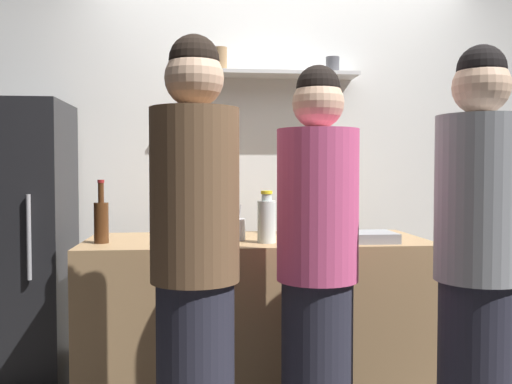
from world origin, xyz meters
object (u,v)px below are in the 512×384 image
(person_grey_hoodie, at_px, (478,269))
(water_bottle_plastic, at_px, (267,220))
(wine_bottle_green_glass, at_px, (289,211))
(person_brown_jacket, at_px, (195,268))
(wine_bottle_amber_glass, at_px, (101,220))
(utensil_holder, at_px, (235,229))
(baking_pan, at_px, (361,237))
(refrigerator, at_px, (17,245))
(person_pink_top, at_px, (317,270))

(person_grey_hoodie, bearing_deg, water_bottle_plastic, 107.98)
(wine_bottle_green_glass, xyz_separation_m, water_bottle_plastic, (-0.17, -0.38, -0.02))
(person_brown_jacket, bearing_deg, wine_bottle_amber_glass, -35.77)
(person_brown_jacket, bearing_deg, utensil_holder, -82.68)
(baking_pan, height_order, person_grey_hoodie, person_grey_hoodie)
(refrigerator, relative_size, water_bottle_plastic, 6.23)
(person_brown_jacket, bearing_deg, baking_pan, -120.49)
(wine_bottle_amber_glass, xyz_separation_m, person_grey_hoodie, (1.58, -0.78, -0.13))
(wine_bottle_amber_glass, relative_size, person_grey_hoodie, 0.18)
(person_brown_jacket, bearing_deg, refrigerator, -27.91)
(water_bottle_plastic, bearing_deg, person_grey_hoodie, -43.54)
(person_brown_jacket, height_order, person_grey_hoodie, person_brown_jacket)
(person_brown_jacket, xyz_separation_m, person_grey_hoodie, (1.11, -0.04, -0.01))
(wine_bottle_amber_glass, xyz_separation_m, person_brown_jacket, (0.47, -0.74, -0.12))
(baking_pan, height_order, utensil_holder, utensil_holder)
(utensil_holder, height_order, person_brown_jacket, person_brown_jacket)
(wine_bottle_amber_glass, height_order, person_brown_jacket, person_brown_jacket)
(refrigerator, xyz_separation_m, water_bottle_plastic, (1.39, -0.53, 0.18))
(refrigerator, xyz_separation_m, person_pink_top, (1.54, -1.05, 0.02))
(person_pink_top, bearing_deg, person_brown_jacket, 1.13)
(refrigerator, bearing_deg, person_brown_jacket, -49.42)
(baking_pan, bearing_deg, wine_bottle_green_glass, 128.31)
(utensil_holder, xyz_separation_m, person_pink_top, (0.31, -0.64, -0.11))
(utensil_holder, distance_m, person_brown_jacket, 0.82)
(person_brown_jacket, distance_m, person_grey_hoodie, 1.11)
(water_bottle_plastic, height_order, person_pink_top, person_pink_top)
(refrigerator, distance_m, water_bottle_plastic, 1.50)
(water_bottle_plastic, distance_m, person_grey_hoodie, 1.05)
(wine_bottle_green_glass, bearing_deg, person_brown_jacket, -116.72)
(baking_pan, height_order, person_brown_jacket, person_brown_jacket)
(wine_bottle_green_glass, relative_size, water_bottle_plastic, 1.33)
(water_bottle_plastic, bearing_deg, utensil_holder, 141.02)
(utensil_holder, bearing_deg, wine_bottle_green_glass, 37.88)
(person_grey_hoodie, bearing_deg, wine_bottle_amber_glass, 125.23)
(water_bottle_plastic, xyz_separation_m, person_pink_top, (0.15, -0.52, -0.17))
(refrigerator, height_order, wine_bottle_green_glass, refrigerator)
(wine_bottle_green_glass, distance_m, person_brown_jacket, 1.18)
(refrigerator, xyz_separation_m, person_brown_jacket, (1.03, -1.20, 0.06))
(wine_bottle_amber_glass, distance_m, person_grey_hoodie, 1.77)
(refrigerator, height_order, person_brown_jacket, person_brown_jacket)
(baking_pan, height_order, wine_bottle_amber_glass, wine_bottle_amber_glass)
(baking_pan, distance_m, wine_bottle_amber_glass, 1.32)
(person_brown_jacket, height_order, person_pink_top, person_brown_jacket)
(refrigerator, xyz_separation_m, wine_bottle_amber_glass, (0.56, -0.47, 0.18))
(wine_bottle_green_glass, distance_m, person_pink_top, 0.92)
(utensil_holder, relative_size, water_bottle_plastic, 0.79)
(utensil_holder, distance_m, wine_bottle_green_glass, 0.42)
(refrigerator, relative_size, person_pink_top, 0.97)
(wine_bottle_amber_glass, relative_size, water_bottle_plastic, 1.21)
(wine_bottle_green_glass, height_order, water_bottle_plastic, wine_bottle_green_glass)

